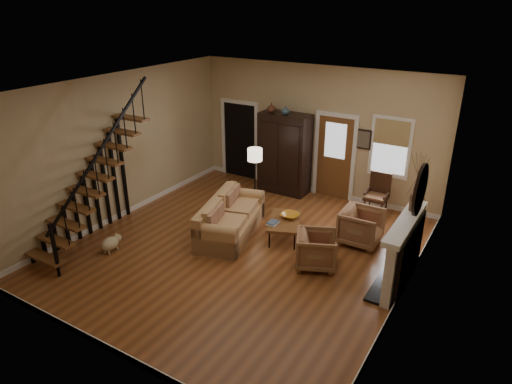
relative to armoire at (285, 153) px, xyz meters
The scene contains 15 objects.
room 1.49m from the armoire, 78.37° to the right, with size 7.00×7.33×3.30m.
staircase 4.94m from the armoire, 115.05° to the right, with size 0.94×2.80×3.20m, color brown, non-canonical shape.
fireplace 4.67m from the armoire, 34.69° to the right, with size 0.33×1.95×2.30m.
armoire is the anchor object (origin of this frame).
vase_a 1.23m from the armoire, 164.05° to the right, with size 0.24×0.24×0.25m, color #4C2619.
vase_b 1.16m from the armoire, 63.43° to the right, with size 0.20×0.20×0.21m, color #334C60.
sofa 2.82m from the armoire, 86.60° to the right, with size 0.92×2.13×0.79m, color tan, non-canonical shape.
coffee_table 2.71m from the armoire, 61.70° to the right, with size 0.65×1.11×0.43m, color brown, non-canonical shape.
bowl 2.54m from the armoire, 59.03° to the right, with size 0.38×0.38×0.09m, color orange.
books 2.86m from the armoire, 66.79° to the right, with size 0.20×0.28×0.05m, color beige, non-canonical shape.
armchair_left 3.78m from the armoire, 52.41° to the right, with size 0.74×0.76×0.69m, color brown.
armchair_right 3.23m from the armoire, 31.37° to the right, with size 0.80×0.83×0.75m, color brown.
floor_lamp 1.36m from the armoire, 94.03° to the right, with size 0.35×0.35×1.53m, color black, non-canonical shape.
side_chair 2.61m from the armoire, ahead, with size 0.54×0.54×1.02m, color #341C10, non-canonical shape.
dog 4.96m from the armoire, 108.14° to the right, with size 0.27×0.45×0.33m, color beige, non-canonical shape.
Camera 1 is at (4.49, -6.85, 4.79)m, focal length 32.00 mm.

